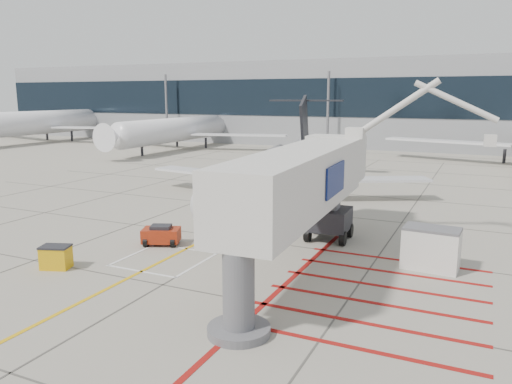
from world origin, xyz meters
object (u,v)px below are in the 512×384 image
at_px(jet_bridge, 298,193).
at_px(spill_bin, 56,257).
at_px(regional_jet, 268,154).
at_px(pushback_tug, 161,234).

relative_size(jet_bridge, spill_bin, 14.62).
distance_m(regional_jet, jet_bridge, 14.08).
height_order(regional_jet, jet_bridge, regional_jet).
bearing_deg(pushback_tug, regional_jet, 58.85).
bearing_deg(pushback_tug, spill_bin, -135.49).
relative_size(regional_jet, pushback_tug, 15.08).
bearing_deg(jet_bridge, pushback_tug, 170.02).
relative_size(regional_jet, spill_bin, 23.17).
bearing_deg(spill_bin, jet_bridge, 2.00).
height_order(jet_bridge, pushback_tug, jet_bridge).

